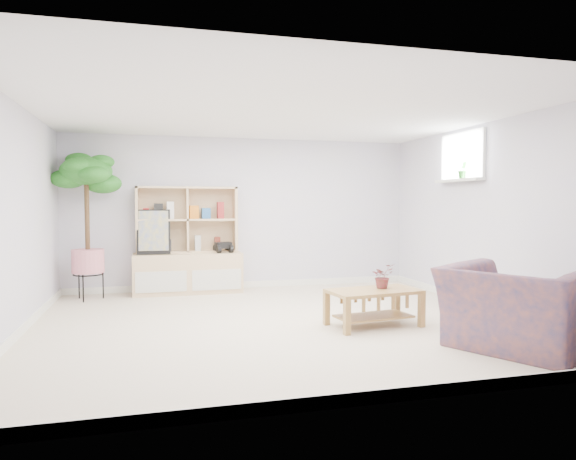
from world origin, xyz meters
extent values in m
cube|color=beige|center=(0.00, 0.00, 0.00)|extent=(5.50, 5.00, 0.01)
cube|color=white|center=(0.00, 0.00, 2.40)|extent=(5.50, 5.00, 0.01)
cube|color=silver|center=(0.00, 2.50, 1.20)|extent=(5.50, 0.01, 2.40)
cube|color=silver|center=(0.00, -2.50, 1.20)|extent=(5.50, 0.01, 2.40)
cube|color=silver|center=(-2.75, 0.00, 1.20)|extent=(0.01, 5.00, 2.40)
cube|color=silver|center=(2.75, 0.00, 1.20)|extent=(0.01, 5.00, 2.40)
cube|color=white|center=(2.67, 0.60, 1.68)|extent=(0.14, 1.00, 0.04)
imported|color=#1D4920|center=(1.09, -0.37, 0.54)|extent=(0.30, 0.28, 0.28)
imported|color=navy|center=(1.84, -1.63, 0.44)|extent=(1.49, 1.55, 0.89)
imported|color=#166511|center=(2.67, 0.51, 1.82)|extent=(0.15, 0.13, 0.23)
camera|label=1|loc=(-1.41, -5.64, 1.37)|focal=32.00mm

